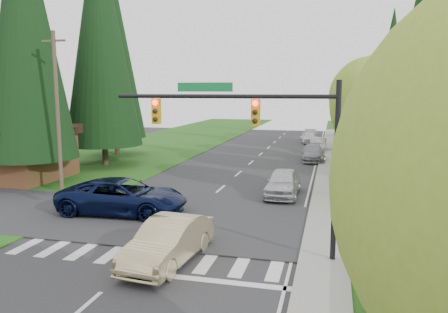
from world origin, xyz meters
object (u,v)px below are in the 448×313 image
at_px(sedan_champagne, 168,241).
at_px(parked_car_b, 313,153).
at_px(parked_car_c, 318,145).
at_px(parked_car_e, 309,136).
at_px(parked_car_a, 283,183).
at_px(suv_navy, 123,197).
at_px(parked_car_d, 309,138).

height_order(sedan_champagne, parked_car_b, sedan_champagne).
height_order(parked_car_c, parked_car_e, parked_car_c).
height_order(parked_car_b, parked_car_c, parked_car_c).
bearing_deg(sedan_champagne, parked_car_a, 81.37).
height_order(suv_navy, parked_car_e, suv_navy).
relative_size(parked_car_b, parked_car_e, 1.01).
distance_m(parked_car_b, parked_car_e, 15.80).
height_order(suv_navy, parked_car_c, suv_navy).
bearing_deg(parked_car_d, sedan_champagne, -100.10).
xyz_separation_m(parked_car_a, parked_car_d, (0.05, 28.12, -0.13)).
xyz_separation_m(parked_car_b, parked_car_c, (0.22, 6.30, 0.02)).
bearing_deg(suv_navy, sedan_champagne, -142.94).
relative_size(sedan_champagne, parked_car_c, 1.10).
xyz_separation_m(sedan_champagne, parked_car_e, (2.99, 41.67, -0.10)).
distance_m(suv_navy, parked_car_c, 28.12).
height_order(sedan_champagne, parked_car_e, sedan_champagne).
bearing_deg(parked_car_b, sedan_champagne, -103.40).
distance_m(parked_car_a, parked_car_b, 14.33).
height_order(sedan_champagne, suv_navy, suv_navy).
relative_size(sedan_champagne, parked_car_d, 1.22).
bearing_deg(parked_car_d, parked_car_a, -95.83).
xyz_separation_m(suv_navy, parked_car_a, (7.69, 6.03, -0.10)).
distance_m(parked_car_b, parked_car_c, 6.30).
distance_m(sedan_champagne, suv_navy, 7.32).
height_order(parked_car_a, parked_car_e, parked_car_a).
xyz_separation_m(sedan_champagne, parked_car_b, (4.17, 25.91, -0.10)).
relative_size(parked_car_a, parked_car_e, 0.97).
bearing_deg(parked_car_c, parked_car_e, 99.65).
relative_size(sedan_champagne, parked_car_e, 1.00).
height_order(parked_car_a, parked_car_c, parked_car_a).
relative_size(suv_navy, parked_car_b, 1.33).
bearing_deg(parked_car_a, parked_car_d, 90.46).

